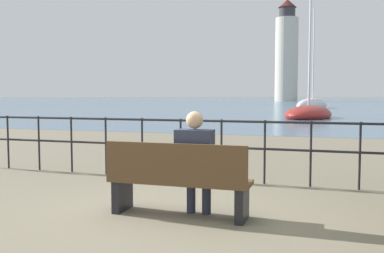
{
  "coord_description": "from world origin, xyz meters",
  "views": [
    {
      "loc": [
        1.67,
        -4.81,
        1.45
      ],
      "look_at": [
        0.0,
        0.5,
        1.05
      ],
      "focal_mm": 40.0,
      "sensor_mm": 36.0,
      "label": 1
    }
  ],
  "objects_px": {
    "seated_person_left": "(195,159)",
    "sailboat_0": "(312,105)",
    "sailboat_1": "(309,114)",
    "harbor_lighthouse": "(287,54)",
    "park_bench": "(178,181)"
  },
  "relations": [
    {
      "from": "sailboat_0",
      "to": "park_bench",
      "type": "bearing_deg",
      "value": -75.39
    },
    {
      "from": "seated_person_left",
      "to": "sailboat_1",
      "type": "distance_m",
      "value": 23.19
    },
    {
      "from": "seated_person_left",
      "to": "sailboat_0",
      "type": "height_order",
      "value": "sailboat_0"
    },
    {
      "from": "sailboat_0",
      "to": "sailboat_1",
      "type": "bearing_deg",
      "value": -74.03
    },
    {
      "from": "sailboat_0",
      "to": "sailboat_1",
      "type": "height_order",
      "value": "sailboat_0"
    },
    {
      "from": "sailboat_0",
      "to": "seated_person_left",
      "type": "bearing_deg",
      "value": -75.14
    },
    {
      "from": "sailboat_1",
      "to": "park_bench",
      "type": "bearing_deg",
      "value": -77.51
    },
    {
      "from": "harbor_lighthouse",
      "to": "seated_person_left",
      "type": "bearing_deg",
      "value": -85.56
    },
    {
      "from": "seated_person_left",
      "to": "sailboat_1",
      "type": "relative_size",
      "value": 0.16
    },
    {
      "from": "seated_person_left",
      "to": "harbor_lighthouse",
      "type": "bearing_deg",
      "value": 94.44
    },
    {
      "from": "seated_person_left",
      "to": "sailboat_1",
      "type": "bearing_deg",
      "value": 88.95
    },
    {
      "from": "sailboat_1",
      "to": "harbor_lighthouse",
      "type": "relative_size",
      "value": 0.34
    },
    {
      "from": "sailboat_1",
      "to": "harbor_lighthouse",
      "type": "height_order",
      "value": "harbor_lighthouse"
    },
    {
      "from": "seated_person_left",
      "to": "sailboat_0",
      "type": "distance_m",
      "value": 43.64
    },
    {
      "from": "park_bench",
      "to": "sailboat_1",
      "type": "relative_size",
      "value": 0.21
    }
  ]
}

